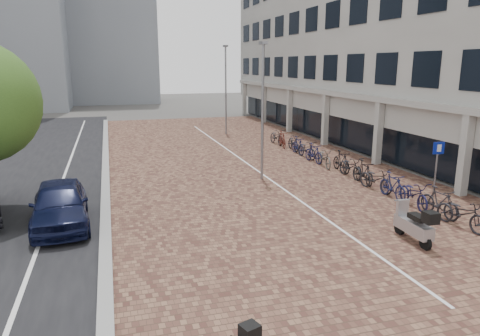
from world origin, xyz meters
TOP-DOWN VIEW (x-y plane):
  - ground at (0.00, 0.00)m, footprint 140.00×140.00m
  - plaza_brick at (2.00, 12.00)m, footprint 14.50×42.00m
  - street_asphalt at (-9.00, 12.00)m, footprint 8.00×50.00m
  - curb at (-5.10, 12.00)m, footprint 0.35×42.00m
  - lane_line at (-7.00, 12.00)m, footprint 0.12×44.00m
  - parking_line at (2.20, 12.00)m, footprint 0.10×30.00m
  - office_building at (12.97, 16.00)m, footprint 8.40×40.00m
  - car_navy at (-6.50, 5.00)m, footprint 2.06×4.48m
  - scooter_front at (3.77, 0.46)m, footprint 0.59×1.75m
  - parking_sign at (7.50, 4.02)m, footprint 0.48×0.11m
  - lamp_near at (1.88, 8.76)m, footprint 0.12×0.12m
  - lamp_far at (3.74, 22.32)m, footprint 0.12×0.12m
  - bike_row at (5.94, 9.05)m, footprint 1.19×18.12m

SIDE VIEW (x-z plane):
  - ground at x=0.00m, z-range 0.00..0.00m
  - street_asphalt at x=-9.00m, z-range -0.01..0.02m
  - plaza_brick at x=2.00m, z-range -0.01..0.03m
  - lane_line at x=-7.00m, z-range 0.02..0.02m
  - parking_line at x=2.20m, z-range 0.03..0.04m
  - curb at x=-5.10m, z-range 0.00..0.14m
  - bike_row at x=5.94m, z-range 0.00..1.05m
  - scooter_front at x=3.77m, z-range 0.00..1.19m
  - car_navy at x=-6.50m, z-range 0.00..1.49m
  - parking_sign at x=7.50m, z-range 0.37..2.66m
  - lamp_near at x=1.88m, z-range 0.00..6.13m
  - lamp_far at x=3.74m, z-range 0.00..6.52m
  - office_building at x=12.97m, z-range 0.94..15.94m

